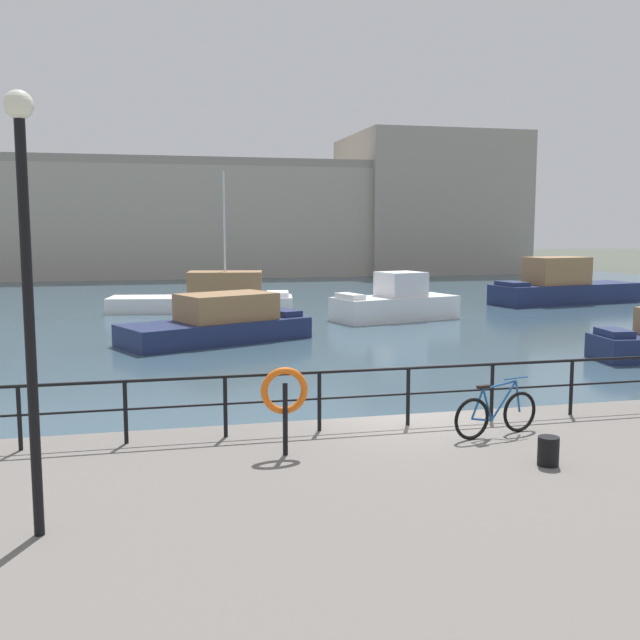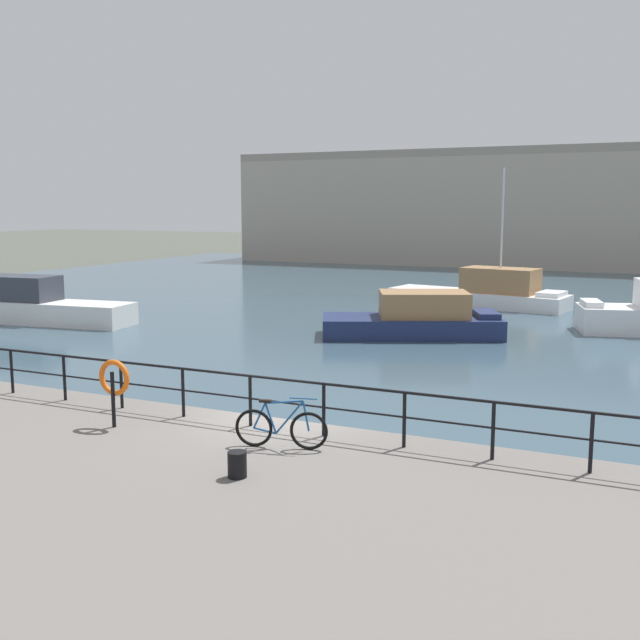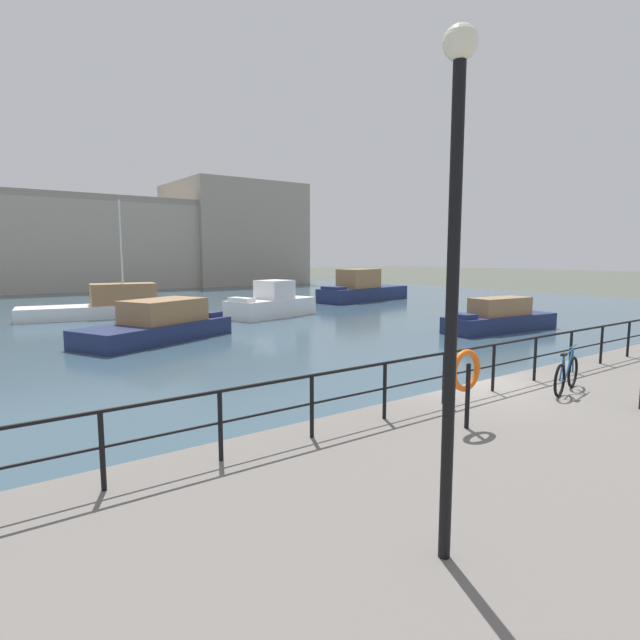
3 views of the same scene
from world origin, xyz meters
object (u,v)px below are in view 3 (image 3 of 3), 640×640
(moored_red_daysailer, at_px, (500,318))
(moored_harbor_tender, at_px, (159,324))
(moored_green_narrowboat, at_px, (362,289))
(quay_lamp_post, at_px, (454,236))
(parked_bicycle, at_px, (566,375))
(harbor_building, at_px, (107,243))
(moored_blue_motorboat, at_px, (271,304))
(life_ring_stand, at_px, (466,373))
(moored_white_yacht, at_px, (111,305))

(moored_red_daysailer, distance_m, moored_harbor_tender, 17.02)
(moored_green_narrowboat, bearing_deg, quay_lamp_post, 40.26)
(moored_harbor_tender, distance_m, parked_bicycle, 18.03)
(harbor_building, height_order, moored_harbor_tender, harbor_building)
(moored_harbor_tender, bearing_deg, moored_green_narrowboat, 1.74)
(moored_red_daysailer, height_order, moored_green_narrowboat, moored_green_narrowboat)
(harbor_building, height_order, quay_lamp_post, harbor_building)
(moored_blue_motorboat, height_order, life_ring_stand, life_ring_stand)
(quay_lamp_post, bearing_deg, moored_white_yacht, 81.23)
(harbor_building, xyz_separation_m, life_ring_stand, (-9.16, -59.65, -3.43))
(harbor_building, distance_m, quay_lamp_post, 63.32)
(parked_bicycle, height_order, quay_lamp_post, quay_lamp_post)
(moored_white_yacht, relative_size, moored_blue_motorboat, 1.54)
(life_ring_stand, distance_m, quay_lamp_post, 4.70)
(harbor_building, bearing_deg, parked_bicycle, -95.22)
(moored_red_daysailer, relative_size, moored_harbor_tender, 0.87)
(moored_red_daysailer, distance_m, life_ring_stand, 19.11)
(harbor_building, distance_m, moored_green_narrowboat, 34.42)
(moored_red_daysailer, xyz_separation_m, parked_bicycle, (-12.31, -10.16, 0.65))
(moored_harbor_tender, bearing_deg, moored_blue_motorboat, 5.02)
(moored_blue_motorboat, distance_m, life_ring_stand, 24.93)
(moored_blue_motorboat, height_order, parked_bicycle, moored_blue_motorboat)
(parked_bicycle, bearing_deg, moored_white_yacht, 80.70)
(moored_red_daysailer, height_order, moored_white_yacht, moored_white_yacht)
(moored_harbor_tender, xyz_separation_m, moored_blue_motorboat, (9.00, 4.92, 0.08))
(moored_green_narrowboat, xyz_separation_m, moored_harbor_tender, (-21.09, -10.02, -0.24))
(parked_bicycle, distance_m, life_ring_stand, 3.77)
(moored_white_yacht, relative_size, parked_bicycle, 5.75)
(life_ring_stand, xyz_separation_m, quay_lamp_post, (-3.37, -2.41, 2.22))
(moored_harbor_tender, bearing_deg, harbor_building, 55.02)
(harbor_building, relative_size, moored_harbor_tender, 7.87)
(moored_red_daysailer, height_order, moored_blue_motorboat, moored_blue_motorboat)
(moored_blue_motorboat, bearing_deg, life_ring_stand, 51.90)
(moored_green_narrowboat, height_order, quay_lamp_post, quay_lamp_post)
(moored_red_daysailer, relative_size, moored_white_yacht, 0.69)
(moored_green_narrowboat, bearing_deg, moored_red_daysailer, 61.61)
(moored_red_daysailer, height_order, moored_harbor_tender, moored_harbor_tender)
(moored_white_yacht, bearing_deg, parked_bicycle, -75.71)
(moored_red_daysailer, distance_m, moored_white_yacht, 23.42)
(moored_red_daysailer, xyz_separation_m, life_ring_stand, (-16.03, -10.33, 1.24))
(moored_green_narrowboat, relative_size, parked_bicycle, 5.50)
(moored_red_daysailer, height_order, life_ring_stand, life_ring_stand)
(moored_white_yacht, bearing_deg, harbor_building, 85.63)
(harbor_building, distance_m, moored_blue_motorboat, 37.05)
(moored_harbor_tender, xyz_separation_m, life_ring_stand, (-0.82, -17.96, 1.17))
(harbor_building, bearing_deg, moored_harbor_tender, -101.31)
(harbor_building, relative_size, moored_blue_motorboat, 9.54)
(harbor_building, xyz_separation_m, moored_green_narrowboat, (12.75, -31.67, -4.36))
(moored_blue_motorboat, xyz_separation_m, quay_lamp_post, (-13.19, -25.29, 3.31))
(moored_harbor_tender, xyz_separation_m, parked_bicycle, (2.91, -17.79, 0.59))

